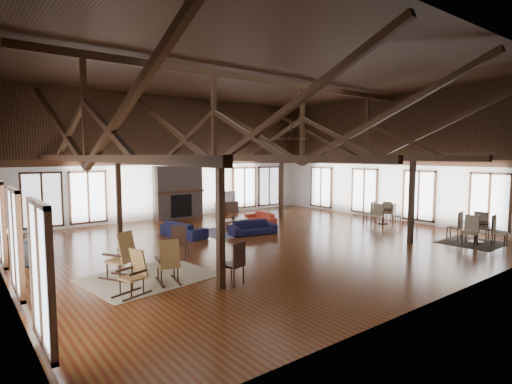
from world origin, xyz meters
TOP-DOWN VIEW (x-y plane):
  - floor at (0.00, 0.00)m, footprint 16.00×16.00m
  - ceiling at (0.00, 0.00)m, footprint 16.00×14.00m
  - wall_back at (0.00, 7.00)m, footprint 16.00×0.02m
  - wall_front at (0.00, -7.00)m, footprint 16.00×0.02m
  - wall_right at (8.00, 0.00)m, footprint 0.02×14.00m
  - roof_truss at (0.00, 0.00)m, footprint 15.60×14.07m
  - post_grid at (0.00, 0.00)m, footprint 8.16×7.16m
  - fireplace at (0.00, 6.67)m, footprint 2.50×0.69m
  - ceiling_fan at (0.50, -1.00)m, footprint 1.60×1.60m
  - sofa_navy_front at (0.46, 1.17)m, footprint 1.98×1.09m
  - sofa_navy_left at (-1.92, 2.40)m, footprint 2.12×1.12m
  - sofa_orange at (2.22, 2.89)m, footprint 1.82×0.90m
  - coffee_table at (0.38, 2.35)m, footprint 1.23×0.70m
  - vase at (0.38, 2.40)m, footprint 0.21×0.21m
  - armchair at (-7.20, 1.74)m, footprint 1.19×1.12m
  - side_table_lamp at (-7.60, 2.52)m, footprint 0.42×0.42m
  - rocking_chair_a at (-5.58, -1.41)m, footprint 0.91×1.08m
  - rocking_chair_b at (-4.82, -2.43)m, footprint 0.61×0.93m
  - rocking_chair_c at (-5.75, -2.65)m, footprint 0.89×0.66m
  - side_chair_a at (-3.57, -0.55)m, footprint 0.63×0.63m
  - side_chair_b at (-3.60, -3.54)m, footprint 0.57×0.57m
  - cafe_table_near at (5.97, -4.89)m, footprint 2.01×2.01m
  - cafe_table_far at (6.70, -0.49)m, footprint 1.84×1.84m
  - cup_near at (5.99, -4.92)m, footprint 0.17×0.17m
  - cup_far at (6.62, -0.49)m, footprint 0.13×0.13m
  - tv_console at (2.94, 6.75)m, footprint 1.21×0.45m
  - television at (2.90, 6.75)m, footprint 1.01×0.18m
  - rug_tan at (-5.02, -1.67)m, footprint 3.38×2.82m
  - rug_navy at (0.31, 2.20)m, footprint 3.07×2.36m
  - rug_dark at (5.78, -4.85)m, footprint 2.15×1.97m

SIDE VIEW (x-z plane):
  - floor at x=0.00m, z-range 0.00..0.00m
  - rug_navy at x=0.31m, z-range 0.00..0.01m
  - rug_dark at x=5.78m, z-range 0.00..0.01m
  - rug_tan at x=-5.02m, z-range 0.00..0.01m
  - sofa_orange at x=2.22m, z-range 0.00..0.51m
  - sofa_navy_front at x=0.46m, z-range 0.00..0.55m
  - sofa_navy_left at x=-1.92m, z-range 0.00..0.59m
  - tv_console at x=2.94m, z-range 0.00..0.61m
  - armchair at x=-7.20m, z-range 0.00..0.63m
  - coffee_table at x=0.38m, z-range 0.17..0.62m
  - side_table_lamp at x=-7.60m, z-range -0.13..0.93m
  - cafe_table_far at x=6.70m, z-range 0.00..0.94m
  - rocking_chair_c at x=-5.75m, z-range -0.03..1.00m
  - cafe_table_near at x=5.97m, z-range 0.00..1.03m
  - rocking_chair_b at x=-4.82m, z-range -0.03..1.07m
  - vase at x=0.38m, z-range 0.45..0.63m
  - rocking_chair_a at x=-5.58m, z-range -0.04..1.19m
  - side_chair_a at x=-3.57m, z-range 0.09..1.15m
  - side_chair_b at x=-3.60m, z-range 0.09..1.16m
  - cup_far at x=6.62m, z-range 0.68..0.78m
  - cup_near at x=5.99m, z-range 0.74..0.84m
  - television at x=2.90m, z-range 0.61..1.18m
  - fireplace at x=0.00m, z-range -0.01..2.59m
  - post_grid at x=0.00m, z-range 0.00..3.05m
  - wall_back at x=0.00m, z-range 0.00..6.00m
  - wall_front at x=0.00m, z-range 0.00..6.00m
  - wall_right at x=8.00m, z-range 0.00..6.00m
  - ceiling_fan at x=0.50m, z-range 3.36..4.11m
  - roof_truss at x=0.00m, z-range 2.46..5.60m
  - ceiling at x=0.00m, z-range 5.99..6.01m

